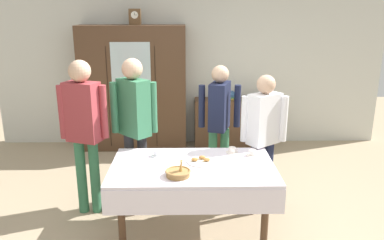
# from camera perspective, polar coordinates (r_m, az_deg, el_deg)

# --- Properties ---
(ground_plane) EXTENTS (12.00, 12.00, 0.00)m
(ground_plane) POSITION_cam_1_polar(r_m,az_deg,el_deg) (4.36, 0.05, -14.69)
(ground_plane) COLOR tan
(ground_plane) RESTS_ON ground
(back_wall) EXTENTS (6.40, 0.10, 2.70)m
(back_wall) POSITION_cam_1_polar(r_m,az_deg,el_deg) (6.45, -0.39, 8.33)
(back_wall) COLOR silver
(back_wall) RESTS_ON ground
(dining_table) EXTENTS (1.62, 0.97, 0.74)m
(dining_table) POSITION_cam_1_polar(r_m,az_deg,el_deg) (3.85, 0.12, -8.32)
(dining_table) COLOR #4C3321
(dining_table) RESTS_ON ground
(wall_cabinet) EXTENTS (1.67, 0.46, 1.99)m
(wall_cabinet) POSITION_cam_1_polar(r_m,az_deg,el_deg) (6.27, -8.63, 4.64)
(wall_cabinet) COLOR #4C3321
(wall_cabinet) RESTS_ON ground
(mantel_clock) EXTENTS (0.18, 0.11, 0.24)m
(mantel_clock) POSITION_cam_1_polar(r_m,az_deg,el_deg) (6.14, -8.45, 14.90)
(mantel_clock) COLOR brown
(mantel_clock) RESTS_ON wall_cabinet
(bookshelf_low) EXTENTS (1.17, 0.35, 0.80)m
(bookshelf_low) POSITION_cam_1_polar(r_m,az_deg,el_deg) (6.46, 5.60, -0.37)
(bookshelf_low) COLOR #4C3321
(bookshelf_low) RESTS_ON ground
(book_stack) EXTENTS (0.18, 0.23, 0.12)m
(book_stack) POSITION_cam_1_polar(r_m,az_deg,el_deg) (6.34, 5.72, 3.64)
(book_stack) COLOR #B29333
(book_stack) RESTS_ON bookshelf_low
(tea_cup_front_edge) EXTENTS (0.13, 0.13, 0.06)m
(tea_cup_front_edge) POSITION_cam_1_polar(r_m,az_deg,el_deg) (4.17, 5.99, -4.50)
(tea_cup_front_edge) COLOR white
(tea_cup_front_edge) RESTS_ON dining_table
(tea_cup_mid_right) EXTENTS (0.13, 0.13, 0.06)m
(tea_cup_mid_right) POSITION_cam_1_polar(r_m,az_deg,el_deg) (4.12, 8.93, -4.87)
(tea_cup_mid_right) COLOR white
(tea_cup_mid_right) RESTS_ON dining_table
(tea_cup_center) EXTENTS (0.13, 0.13, 0.06)m
(tea_cup_center) POSITION_cam_1_polar(r_m,az_deg,el_deg) (4.08, -5.14, -4.97)
(tea_cup_center) COLOR white
(tea_cup_center) RESTS_ON dining_table
(bread_basket) EXTENTS (0.24, 0.24, 0.16)m
(bread_basket) POSITION_cam_1_polar(r_m,az_deg,el_deg) (3.59, -2.07, -7.81)
(bread_basket) COLOR #9E7542
(bread_basket) RESTS_ON dining_table
(pastry_plate) EXTENTS (0.28, 0.28, 0.05)m
(pastry_plate) POSITION_cam_1_polar(r_m,az_deg,el_deg) (3.91, 1.31, -6.08)
(pastry_plate) COLOR white
(pastry_plate) RESTS_ON dining_table
(spoon_far_left) EXTENTS (0.12, 0.02, 0.01)m
(spoon_far_left) POSITION_cam_1_polar(r_m,az_deg,el_deg) (4.15, -2.29, -4.87)
(spoon_far_left) COLOR silver
(spoon_far_left) RESTS_ON dining_table
(spoon_mid_left) EXTENTS (0.12, 0.02, 0.01)m
(spoon_mid_left) POSITION_cam_1_polar(r_m,az_deg,el_deg) (3.75, -5.48, -7.33)
(spoon_mid_left) COLOR silver
(spoon_mid_left) RESTS_ON dining_table
(person_near_right_end) EXTENTS (0.52, 0.40, 1.58)m
(person_near_right_end) POSITION_cam_1_polar(r_m,az_deg,el_deg) (4.79, 4.07, 0.68)
(person_near_right_end) COLOR #33704C
(person_near_right_end) RESTS_ON ground
(person_beside_shelf) EXTENTS (0.52, 0.39, 1.72)m
(person_beside_shelf) POSITION_cam_1_polar(r_m,az_deg,el_deg) (4.38, -8.55, 0.36)
(person_beside_shelf) COLOR #232328
(person_beside_shelf) RESTS_ON ground
(person_by_cabinet) EXTENTS (0.52, 0.31, 1.73)m
(person_by_cabinet) POSITION_cam_1_polar(r_m,az_deg,el_deg) (4.28, -15.75, -0.35)
(person_by_cabinet) COLOR #33704C
(person_by_cabinet) RESTS_ON ground
(person_behind_table_right) EXTENTS (0.52, 0.37, 1.55)m
(person_behind_table_right) POSITION_cam_1_polar(r_m,az_deg,el_deg) (4.40, 10.57, -1.32)
(person_behind_table_right) COLOR #191E38
(person_behind_table_right) RESTS_ON ground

